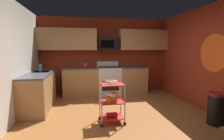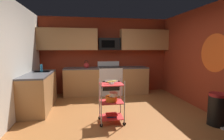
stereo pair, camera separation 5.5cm
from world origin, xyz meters
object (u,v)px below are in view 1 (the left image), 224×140
(mixing_bowl_large, at_px, (112,99))
(kettle, at_px, (86,65))
(rolling_cart, at_px, (112,102))
(fruit_bowl, at_px, (112,82))
(mixing_bowl_small, at_px, (114,94))
(trash_can, at_px, (217,109))
(book_stack, at_px, (112,115))
(dish_soap_bottle, at_px, (41,68))
(microwave, at_px, (108,44))
(oven_range, at_px, (109,80))

(mixing_bowl_large, xyz_separation_m, kettle, (-0.47, 2.27, 0.48))
(rolling_cart, height_order, kettle, kettle)
(fruit_bowl, relative_size, mixing_bowl_small, 1.49)
(rolling_cart, relative_size, kettle, 3.47)
(kettle, bearing_deg, trash_can, -46.82)
(fruit_bowl, distance_m, book_stack, 0.71)
(mixing_bowl_large, distance_m, trash_can, 2.15)
(kettle, height_order, dish_soap_bottle, kettle)
(microwave, relative_size, kettle, 2.65)
(trash_can, bearing_deg, mixing_bowl_small, 168.23)
(rolling_cart, bearing_deg, dish_soap_bottle, 138.53)
(rolling_cart, relative_size, trash_can, 1.39)
(microwave, distance_m, book_stack, 2.85)
(oven_range, bearing_deg, dish_soap_bottle, -159.33)
(fruit_bowl, xyz_separation_m, trash_can, (2.09, -0.46, -0.55))
(oven_range, xyz_separation_m, kettle, (-0.78, -0.00, 0.52))
(fruit_bowl, distance_m, mixing_bowl_small, 0.26)
(kettle, distance_m, dish_soap_bottle, 1.45)
(fruit_bowl, relative_size, mixing_bowl_large, 1.08)
(mixing_bowl_large, height_order, mixing_bowl_small, mixing_bowl_small)
(book_stack, relative_size, dish_soap_bottle, 1.17)
(trash_can, bearing_deg, microwave, 122.20)
(mixing_bowl_large, distance_m, mixing_bowl_small, 0.11)
(rolling_cart, bearing_deg, microwave, 82.77)
(mixing_bowl_large, distance_m, kettle, 2.37)
(trash_can, bearing_deg, rolling_cart, 167.55)
(mixing_bowl_small, relative_size, book_stack, 0.78)
(oven_range, bearing_deg, rolling_cart, -97.57)
(dish_soap_bottle, bearing_deg, trash_can, -27.45)
(mixing_bowl_small, relative_size, trash_can, 0.28)
(fruit_bowl, xyz_separation_m, mixing_bowl_large, (-0.00, 0.00, -0.36))
(kettle, relative_size, dish_soap_bottle, 1.32)
(mixing_bowl_large, bearing_deg, trash_can, -12.44)
(mixing_bowl_small, xyz_separation_m, kettle, (-0.51, 2.31, 0.38))
(mixing_bowl_large, height_order, kettle, kettle)
(mixing_bowl_small, relative_size, dish_soap_bottle, 0.91)
(mixing_bowl_small, bearing_deg, rolling_cart, 138.20)
(kettle, height_order, trash_can, kettle)
(oven_range, bearing_deg, kettle, -179.72)
(microwave, bearing_deg, rolling_cart, -97.23)
(fruit_bowl, relative_size, kettle, 1.03)
(book_stack, bearing_deg, dish_soap_bottle, 138.53)
(microwave, height_order, kettle, microwave)
(mixing_bowl_small, bearing_deg, kettle, 102.49)
(mixing_bowl_small, bearing_deg, fruit_bowl, 138.20)
(microwave, bearing_deg, fruit_bowl, -97.23)
(mixing_bowl_large, xyz_separation_m, trash_can, (2.10, -0.46, -0.19))
(rolling_cart, bearing_deg, trash_can, -12.45)
(rolling_cart, height_order, book_stack, rolling_cart)
(dish_soap_bottle, bearing_deg, rolling_cart, -41.47)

